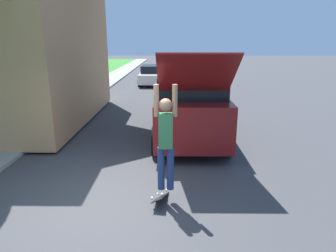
% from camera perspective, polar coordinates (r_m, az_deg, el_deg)
% --- Properties ---
extents(ground_plane, '(120.00, 120.00, 0.00)m').
position_cam_1_polar(ground_plane, '(5.96, -11.93, -13.92)').
color(ground_plane, '#3D3D3F').
extents(sidewalk, '(1.80, 80.00, 0.10)m').
position_cam_1_polar(sidewalk, '(12.40, -22.46, 1.20)').
color(sidewalk, gray).
rests_on(sidewalk, ground_plane).
extents(suv_parked, '(2.09, 5.33, 2.72)m').
position_cam_1_polar(suv_parked, '(9.12, 4.03, 4.27)').
color(suv_parked, maroon).
rests_on(suv_parked, ground_plane).
extents(car_down_street, '(1.89, 4.43, 1.32)m').
position_cam_1_polar(car_down_street, '(21.47, -2.85, 9.73)').
color(car_down_street, silver).
rests_on(car_down_street, ground_plane).
extents(skateboarder, '(0.41, 0.23, 1.95)m').
position_cam_1_polar(skateboarder, '(5.33, -0.45, -2.17)').
color(skateboarder, navy).
rests_on(skateboarder, ground_plane).
extents(skateboard, '(0.33, 0.79, 0.40)m').
position_cam_1_polar(skateboard, '(5.82, -1.41, -13.34)').
color(skateboard, black).
rests_on(skateboard, ground_plane).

